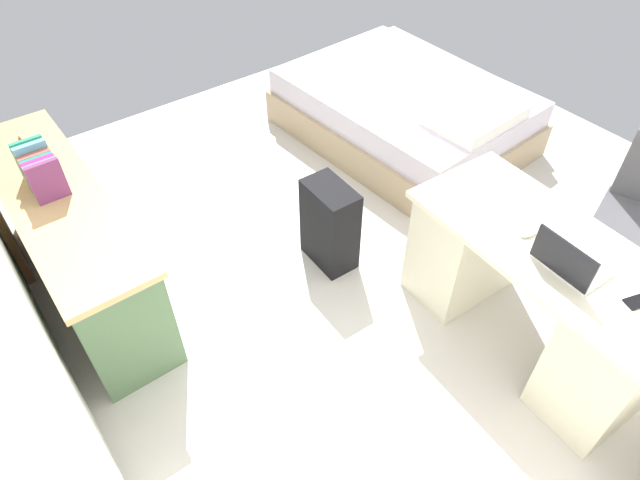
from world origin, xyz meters
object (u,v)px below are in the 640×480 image
computer_mouse (528,232)px  office_chair (637,225)px  figurine_small (22,144)px  laptop (568,262)px  cell_phone_near_laptop (640,301)px  desk (534,292)px  credenza (74,242)px  suitcase_black (330,225)px  bed (404,112)px

computer_mouse → office_chair: bearing=-97.6°
office_chair → figurine_small: bearing=48.3°
laptop → cell_phone_near_laptop: laptop is taller
desk → credenza: desk is taller
laptop → computer_mouse: (0.26, -0.06, -0.03)m
office_chair → figurine_small: 3.67m
office_chair → suitcase_black: 1.84m
computer_mouse → suitcase_black: bearing=25.9°
desk → suitcase_black: (1.16, 0.48, -0.10)m
cell_phone_near_laptop → figurine_small: bearing=50.8°
office_chair → cell_phone_near_laptop: office_chair is taller
laptop → figurine_small: laptop is taller
desk → cell_phone_near_laptop: size_ratio=10.84×
credenza → cell_phone_near_laptop: size_ratio=13.24×
credenza → bed: credenza is taller
office_chair → computer_mouse: (0.18, 0.94, 0.35)m
credenza → desk: bearing=-136.0°
desk → credenza: bearing=44.0°
desk → suitcase_black: size_ratio=2.49×
desk → credenza: size_ratio=0.82×
figurine_small → credenza: bearing=-179.8°
bed → figurine_small: (0.47, 2.71, 0.56)m
bed → computer_mouse: (-1.78, 0.93, 0.53)m
suitcase_black → cell_phone_near_laptop: size_ratio=4.35×
desk → suitcase_black: 1.26m
desk → cell_phone_near_laptop: 0.58m
office_chair → suitcase_black: size_ratio=1.59×
credenza → computer_mouse: bearing=-134.7°
desk → cell_phone_near_laptop: cell_phone_near_laptop is taller
office_chair → laptop: bearing=94.5°
credenza → laptop: size_ratio=5.60×
figurine_small → desk: bearing=-142.5°
office_chair → figurine_small: office_chair is taller
credenza → bed: 2.71m
desk → cell_phone_near_laptop: bearing=179.6°
credenza → figurine_small: 0.65m
cell_phone_near_laptop → figurine_small: 3.36m
desk → figurine_small: figurine_small is taller
bed → laptop: 2.33m
figurine_small → cell_phone_near_laptop: bearing=-147.2°
desk → bed: size_ratio=0.75×
bed → figurine_small: figurine_small is taller
cell_phone_near_laptop → laptop: bearing=34.7°
credenza → suitcase_black: 1.53m
desk → cell_phone_near_laptop: (-0.45, 0.00, 0.37)m
office_chair → cell_phone_near_laptop: 1.04m
suitcase_black → cell_phone_near_laptop: bearing=-161.4°
desk → figurine_small: size_ratio=13.40×
office_chair → bed: bearing=0.5°
desk → office_chair: 0.90m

